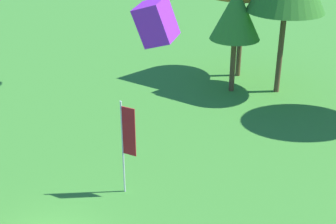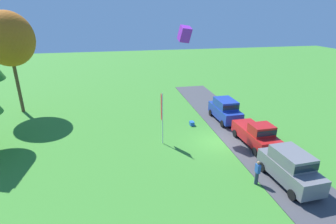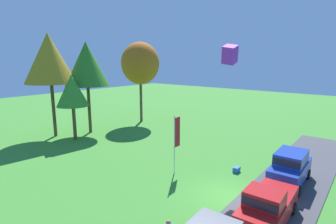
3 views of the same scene
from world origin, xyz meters
name	(u,v)px [view 1 (image 1 of 3)]	position (x,y,z in m)	size (l,w,h in m)	color
tree_lone_near	(236,14)	(0.84, 18.42, 5.31)	(3.33, 3.33, 7.02)	brown
flag_banner	(127,137)	(0.90, 4.78, 2.88)	(0.71, 0.08, 4.54)	silver
kite_box_low_drifter	(156,22)	(3.84, 2.16, 8.87)	(0.90, 0.90, 1.26)	purple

